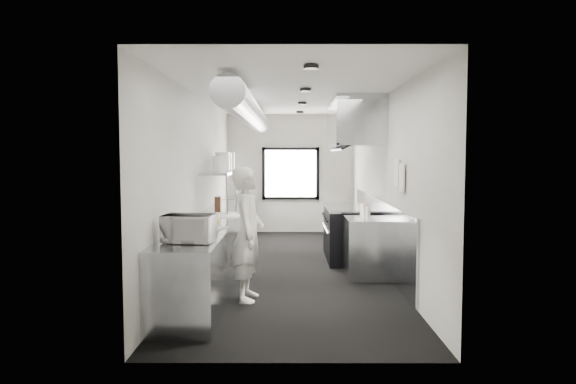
{
  "coord_description": "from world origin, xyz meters",
  "views": [
    {
      "loc": [
        -0.03,
        -8.61,
        1.86
      ],
      "look_at": [
        -0.05,
        -0.2,
        1.26
      ],
      "focal_mm": 33.12,
      "sensor_mm": 36.0,
      "label": 1
    }
  ],
  "objects_px": {
    "pass_shelf": "(225,172)",
    "far_work_table": "(239,217)",
    "bottle_station": "(368,248)",
    "squeeze_bottle_d": "(364,211)",
    "plate_stack_b": "(222,161)",
    "squeeze_bottle_a": "(368,214)",
    "plate_stack_d": "(229,161)",
    "squeeze_bottle_c": "(364,213)",
    "range": "(350,233)",
    "plate_stack_c": "(226,162)",
    "squeeze_bottle_e": "(362,210)",
    "exhaust_hood": "(354,124)",
    "line_cook": "(248,234)",
    "knife_block": "(218,204)",
    "prep_counter": "(217,246)",
    "squeeze_bottle_b": "(368,214)",
    "small_plate": "(218,224)",
    "deli_tub_b": "(188,229)",
    "cutting_board": "(224,215)",
    "microwave": "(189,228)",
    "plate_stack_a": "(219,164)",
    "deli_tub_a": "(173,237)"
  },
  "relations": [
    {
      "from": "bottle_station",
      "to": "plate_stack_b",
      "type": "bearing_deg",
      "value": 147.92
    },
    {
      "from": "exhaust_hood",
      "to": "plate_stack_b",
      "type": "bearing_deg",
      "value": 177.94
    },
    {
      "from": "deli_tub_b",
      "to": "plate_stack_b",
      "type": "xyz_separation_m",
      "value": [
        0.04,
        3.02,
        0.78
      ]
    },
    {
      "from": "range",
      "to": "bottle_station",
      "type": "relative_size",
      "value": 1.78
    },
    {
      "from": "bottle_station",
      "to": "squeeze_bottle_c",
      "type": "xyz_separation_m",
      "value": [
        -0.06,
        -0.01,
        0.53
      ]
    },
    {
      "from": "exhaust_hood",
      "to": "bottle_station",
      "type": "bearing_deg",
      "value": -87.82
    },
    {
      "from": "plate_stack_a",
      "to": "squeeze_bottle_c",
      "type": "xyz_separation_m",
      "value": [
        2.32,
        -1.1,
        -0.72
      ]
    },
    {
      "from": "bottle_station",
      "to": "far_work_table",
      "type": "distance_m",
      "value": 4.53
    },
    {
      "from": "small_plate",
      "to": "squeeze_bottle_a",
      "type": "relative_size",
      "value": 0.86
    },
    {
      "from": "squeeze_bottle_b",
      "to": "small_plate",
      "type": "bearing_deg",
      "value": -165.65
    },
    {
      "from": "pass_shelf",
      "to": "squeeze_bottle_c",
      "type": "height_order",
      "value": "pass_shelf"
    },
    {
      "from": "plate_stack_b",
      "to": "squeeze_bottle_a",
      "type": "distance_m",
      "value": 3.0
    },
    {
      "from": "cutting_board",
      "to": "plate_stack_a",
      "type": "relative_size",
      "value": 2.39
    },
    {
      "from": "deli_tub_b",
      "to": "squeeze_bottle_b",
      "type": "height_order",
      "value": "squeeze_bottle_b"
    },
    {
      "from": "microwave",
      "to": "plate_stack_c",
      "type": "relative_size",
      "value": 1.65
    },
    {
      "from": "plate_stack_c",
      "to": "squeeze_bottle_a",
      "type": "bearing_deg",
      "value": -41.28
    },
    {
      "from": "plate_stack_b",
      "to": "plate_stack_c",
      "type": "bearing_deg",
      "value": 84.52
    },
    {
      "from": "squeeze_bottle_a",
      "to": "plate_stack_a",
      "type": "bearing_deg",
      "value": 149.82
    },
    {
      "from": "microwave",
      "to": "deli_tub_b",
      "type": "xyz_separation_m",
      "value": [
        -0.13,
        0.63,
        -0.1
      ]
    },
    {
      "from": "microwave",
      "to": "plate_stack_d",
      "type": "relative_size",
      "value": 1.54
    },
    {
      "from": "knife_block",
      "to": "plate_stack_a",
      "type": "distance_m",
      "value": 0.68
    },
    {
      "from": "line_cook",
      "to": "plate_stack_c",
      "type": "height_order",
      "value": "plate_stack_c"
    },
    {
      "from": "far_work_table",
      "to": "small_plate",
      "type": "height_order",
      "value": "small_plate"
    },
    {
      "from": "pass_shelf",
      "to": "exhaust_hood",
      "type": "bearing_deg",
      "value": -7.47
    },
    {
      "from": "plate_stack_d",
      "to": "squeeze_bottle_d",
      "type": "distance_m",
      "value": 3.32
    },
    {
      "from": "range",
      "to": "small_plate",
      "type": "relative_size",
      "value": 9.43
    },
    {
      "from": "prep_counter",
      "to": "range",
      "type": "height_order",
      "value": "range"
    },
    {
      "from": "microwave",
      "to": "plate_stack_d",
      "type": "distance_m",
      "value": 4.63
    },
    {
      "from": "microwave",
      "to": "squeeze_bottle_d",
      "type": "relative_size",
      "value": 2.53
    },
    {
      "from": "microwave",
      "to": "deli_tub_a",
      "type": "xyz_separation_m",
      "value": [
        -0.18,
        0.04,
        -0.1
      ]
    },
    {
      "from": "plate_stack_b",
      "to": "squeeze_bottle_b",
      "type": "bearing_deg",
      "value": -35.54
    },
    {
      "from": "plate_stack_d",
      "to": "squeeze_bottle_a",
      "type": "xyz_separation_m",
      "value": [
        2.32,
        -2.68,
        -0.73
      ]
    },
    {
      "from": "plate_stack_c",
      "to": "squeeze_bottle_d",
      "type": "bearing_deg",
      "value": -34.81
    },
    {
      "from": "squeeze_bottle_a",
      "to": "pass_shelf",
      "type": "bearing_deg",
      "value": 139.54
    },
    {
      "from": "squeeze_bottle_c",
      "to": "squeeze_bottle_e",
      "type": "xyz_separation_m",
      "value": [
        0.02,
        0.33,
        0.01
      ]
    },
    {
      "from": "squeeze_bottle_b",
      "to": "squeeze_bottle_e",
      "type": "xyz_separation_m",
      "value": [
        -0.02,
        0.51,
        0.01
      ]
    },
    {
      "from": "small_plate",
      "to": "squeeze_bottle_d",
      "type": "bearing_deg",
      "value": 22.84
    },
    {
      "from": "prep_counter",
      "to": "cutting_board",
      "type": "relative_size",
      "value": 9.77
    },
    {
      "from": "prep_counter",
      "to": "squeeze_bottle_c",
      "type": "distance_m",
      "value": 2.31
    },
    {
      "from": "plate_stack_b",
      "to": "plate_stack_d",
      "type": "distance_m",
      "value": 0.93
    },
    {
      "from": "squeeze_bottle_a",
      "to": "knife_block",
      "type": "bearing_deg",
      "value": 150.65
    },
    {
      "from": "pass_shelf",
      "to": "far_work_table",
      "type": "relative_size",
      "value": 2.5
    },
    {
      "from": "pass_shelf",
      "to": "deli_tub_a",
      "type": "bearing_deg",
      "value": -91.78
    },
    {
      "from": "range",
      "to": "plate_stack_c",
      "type": "relative_size",
      "value": 5.25
    },
    {
      "from": "plate_stack_d",
      "to": "cutting_board",
      "type": "bearing_deg",
      "value": -85.75
    },
    {
      "from": "squeeze_bottle_c",
      "to": "squeeze_bottle_e",
      "type": "height_order",
      "value": "squeeze_bottle_e"
    },
    {
      "from": "prep_counter",
      "to": "deli_tub_a",
      "type": "xyz_separation_m",
      "value": [
        -0.16,
        -2.32,
        0.5
      ]
    },
    {
      "from": "plate_stack_a",
      "to": "exhaust_hood",
      "type": "bearing_deg",
      "value": 7.45
    },
    {
      "from": "plate_stack_d",
      "to": "squeeze_bottle_c",
      "type": "xyz_separation_m",
      "value": [
        2.29,
        -2.42,
        -0.75
      ]
    },
    {
      "from": "bottle_station",
      "to": "squeeze_bottle_d",
      "type": "xyz_separation_m",
      "value": [
        -0.04,
        0.16,
        0.55
      ]
    }
  ]
}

